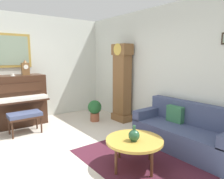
{
  "coord_description": "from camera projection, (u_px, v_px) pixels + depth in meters",
  "views": [
    {
      "loc": [
        3.17,
        -1.34,
        1.7
      ],
      "look_at": [
        -0.35,
        1.34,
        0.99
      ],
      "focal_mm": 33.19,
      "sensor_mm": 36.0,
      "label": 1
    }
  ],
  "objects": [
    {
      "name": "ground_plane",
      "position": [
        62.0,
        159.0,
        3.56
      ],
      "size": [
        6.4,
        6.0,
        0.1
      ],
      "primitive_type": "cube",
      "color": "beige"
    },
    {
      "name": "grandfather_clock",
      "position": [
        122.0,
        85.0,
        5.44
      ],
      "size": [
        0.52,
        0.34,
        2.03
      ],
      "color": "brown",
      "rests_on": "ground_plane"
    },
    {
      "name": "couch",
      "position": [
        185.0,
        132.0,
        3.84
      ],
      "size": [
        1.9,
        0.8,
        0.84
      ],
      "color": "#424C70",
      "rests_on": "ground_plane"
    },
    {
      "name": "teacup",
      "position": [
        13.0,
        75.0,
        4.85
      ],
      "size": [
        0.12,
        0.12,
        0.06
      ],
      "color": "white",
      "rests_on": "piano"
    },
    {
      "name": "piano_bench",
      "position": [
        25.0,
        116.0,
        4.56
      ],
      "size": [
        0.42,
        0.7,
        0.48
      ],
      "color": "#3D2316",
      "rests_on": "ground_plane"
    },
    {
      "name": "coffee_table",
      "position": [
        134.0,
        141.0,
        3.17
      ],
      "size": [
        0.88,
        0.88,
        0.45
      ],
      "color": "gold",
      "rests_on": "ground_plane"
    },
    {
      "name": "potted_plant",
      "position": [
        95.0,
        109.0,
        5.48
      ],
      "size": [
        0.36,
        0.36,
        0.56
      ],
      "color": "#935138",
      "rests_on": "ground_plane"
    },
    {
      "name": "area_rug",
      "position": [
        140.0,
        161.0,
        3.41
      ],
      "size": [
        2.1,
        1.5,
        0.01
      ],
      "primitive_type": "cube",
      "color": "#4C1E2D",
      "rests_on": "ground_plane"
    },
    {
      "name": "wall_left",
      "position": [
        18.0,
        68.0,
        5.37
      ],
      "size": [
        0.13,
        4.9,
        2.8
      ],
      "color": "silver",
      "rests_on": "ground_plane"
    },
    {
      "name": "green_jug",
      "position": [
        134.0,
        135.0,
        3.09
      ],
      "size": [
        0.17,
        0.17,
        0.24
      ],
      "color": "#234C33",
      "rests_on": "coffee_table"
    },
    {
      "name": "mantel_clock",
      "position": [
        25.0,
        68.0,
        5.13
      ],
      "size": [
        0.13,
        0.18,
        0.38
      ],
      "color": "brown",
      "rests_on": "piano"
    },
    {
      "name": "piano",
      "position": [
        14.0,
        101.0,
        5.06
      ],
      "size": [
        0.87,
        1.44,
        1.25
      ],
      "color": "#3D2316",
      "rests_on": "ground_plane"
    },
    {
      "name": "wall_back",
      "position": [
        158.0,
        70.0,
        4.77
      ],
      "size": [
        5.3,
        0.13,
        2.8
      ],
      "color": "silver",
      "rests_on": "ground_plane"
    }
  ]
}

